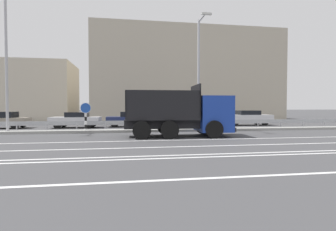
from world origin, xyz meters
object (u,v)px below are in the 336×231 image
object	(u,v)px
street_lamp_1	(5,48)
parked_car_6	(247,118)
median_road_sign	(86,117)
parked_car_5	(186,118)
parked_car_2	(3,120)
parked_car_3	(76,120)
street_lamp_2	(199,69)
dump_truck	(191,116)
parked_car_4	(129,119)
church_tower	(101,91)

from	to	relation	value
street_lamp_1	parked_car_6	xyz separation A→B (m)	(19.92, 5.25, -5.00)
median_road_sign	parked_car_5	size ratio (longest dim) A/B	0.44
parked_car_2	parked_car_3	world-z (taller)	parked_car_2
median_road_sign	parked_car_3	xyz separation A→B (m)	(-1.49, 4.65, -0.41)
median_road_sign	street_lamp_2	xyz separation A→B (m)	(8.23, -0.29, 3.51)
parked_car_3	median_road_sign	bearing A→B (deg)	-158.52
parked_car_6	parked_car_2	bearing A→B (deg)	94.26
parked_car_5	dump_truck	bearing A→B (deg)	-6.55
street_lamp_2	parked_car_4	world-z (taller)	street_lamp_2
parked_car_6	street_lamp_2	bearing A→B (deg)	133.68
church_tower	dump_truck	bearing A→B (deg)	-76.22
street_lamp_2	church_tower	xyz separation A→B (m)	(-9.85, 31.28, 0.22)
dump_truck	street_lamp_1	xyz separation A→B (m)	(-12.00, 3.46, 4.52)
parked_car_4	parked_car_2	bearing A→B (deg)	93.40
parked_car_3	parked_car_4	distance (m)	4.61
parked_car_6	church_tower	size ratio (longest dim) A/B	0.45
parked_car_6	church_tower	world-z (taller)	church_tower
median_road_sign	parked_car_3	size ratio (longest dim) A/B	0.50
street_lamp_1	church_tower	xyz separation A→B (m)	(3.55, 30.99, -0.91)
street_lamp_2	parked_car_6	distance (m)	9.39
median_road_sign	parked_car_4	world-z (taller)	median_road_sign
parked_car_4	parked_car_6	bearing A→B (deg)	-86.67
parked_car_3	church_tower	bearing A→B (deg)	4.01
church_tower	parked_car_6	bearing A→B (deg)	-57.55
median_road_sign	parked_car_2	bearing A→B (deg)	146.75
street_lamp_2	parked_car_5	bearing A→B (deg)	88.46
median_road_sign	parked_car_3	bearing A→B (deg)	107.76
street_lamp_1	street_lamp_2	world-z (taller)	street_lamp_1
parked_car_4	parked_car_5	xyz separation A→B (m)	(5.26, -0.38, 0.06)
dump_truck	median_road_sign	distance (m)	7.66
median_road_sign	church_tower	world-z (taller)	church_tower
median_road_sign	street_lamp_2	world-z (taller)	street_lamp_2
dump_truck	median_road_sign	size ratio (longest dim) A/B	3.12
street_lamp_1	parked_car_4	world-z (taller)	street_lamp_1
street_lamp_2	parked_car_3	xyz separation A→B (m)	(-9.72, 4.94, -3.93)
church_tower	parked_car_2	bearing A→B (deg)	-102.61
street_lamp_2	dump_truck	bearing A→B (deg)	-113.83
parked_car_6	street_lamp_1	bearing A→B (deg)	108.12
street_lamp_2	parked_car_4	distance (m)	8.39
parked_car_2	parked_car_6	bearing A→B (deg)	-89.47
parked_car_3	street_lamp_2	bearing A→B (deg)	-113.21
street_lamp_2	parked_car_3	bearing A→B (deg)	153.06
parked_car_6	median_road_sign	bearing A→B (deg)	112.91
median_road_sign	parked_car_6	size ratio (longest dim) A/B	0.43
median_road_sign	parked_car_5	bearing A→B (deg)	29.24
parked_car_3	church_tower	size ratio (longest dim) A/B	0.39
street_lamp_2	parked_car_6	xyz separation A→B (m)	(6.52, 5.54, -3.87)
dump_truck	street_lamp_1	size ratio (longest dim) A/B	0.62
church_tower	parked_car_4	bearing A→B (deg)	-79.68
parked_car_2	parked_car_5	size ratio (longest dim) A/B	0.84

